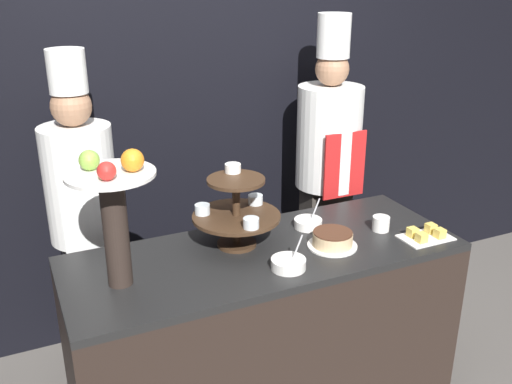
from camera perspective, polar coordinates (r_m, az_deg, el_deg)
The scene contains 11 objects.
wall_back at distance 3.32m, azimuth -6.63°, elevation 9.46°, with size 10.00×0.06×2.80m.
buffet_counter at distance 2.84m, azimuth 0.87°, elevation -13.83°, with size 1.81×0.69×0.89m.
tiered_stand at distance 2.58m, azimuth -1.99°, elevation -1.73°, with size 0.40×0.40×0.37m.
fruit_pedestal at distance 2.27m, azimuth -14.01°, elevation -1.41°, with size 0.35×0.35×0.57m.
cake_round at distance 2.65m, azimuth 7.65°, elevation -4.74°, with size 0.23×0.23×0.07m.
cup_white at distance 2.85m, azimuth 12.38°, elevation -3.10°, with size 0.08×0.08×0.07m.
cake_square_tray at distance 2.83m, azimuth 16.63°, elevation -4.11°, with size 0.24×0.16×0.05m.
serving_bowl_near at distance 2.45m, azimuth 3.26°, elevation -7.17°, with size 0.15×0.15×0.15m.
serving_bowl_far at distance 2.83m, azimuth 5.23°, elevation -3.12°, with size 0.14×0.14×0.15m.
chef_left at distance 2.96m, azimuth -16.88°, elevation -1.61°, with size 0.34×0.34×1.75m.
chef_center_left at distance 3.39m, azimuth 7.20°, elevation 3.00°, with size 0.38×0.38×1.86m.
Camera 1 is at (-1.01, -1.75, 2.08)m, focal length 40.00 mm.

